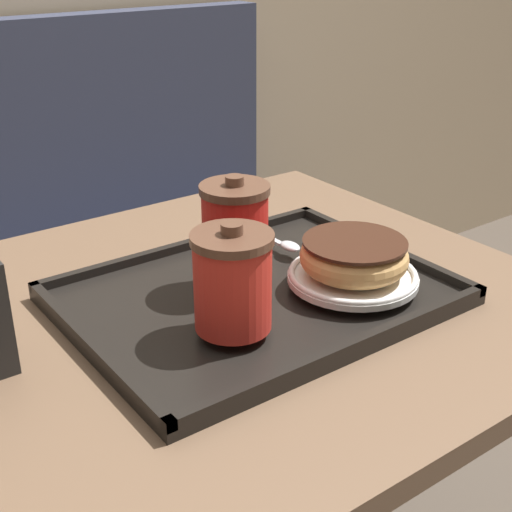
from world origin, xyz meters
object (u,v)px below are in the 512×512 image
at_px(donut_chocolate_glazed, 354,256).
at_px(spoon, 282,243).
at_px(coffee_cup_rear, 236,233).
at_px(coffee_cup_front, 233,281).

xyz_separation_m(donut_chocolate_glazed, spoon, (-0.00, 0.14, -0.03)).
xyz_separation_m(coffee_cup_rear, donut_chocolate_glazed, (0.12, -0.09, -0.03)).
height_order(coffee_cup_front, coffee_cup_rear, coffee_cup_rear).
relative_size(coffee_cup_rear, spoon, 1.02).
relative_size(coffee_cup_rear, donut_chocolate_glazed, 1.01).
relative_size(donut_chocolate_glazed, spoon, 1.01).
bearing_deg(coffee_cup_rear, coffee_cup_front, -126.71).
bearing_deg(donut_chocolate_glazed, spoon, 91.98).
distance_m(coffee_cup_front, spoon, 0.24).
relative_size(coffee_cup_front, spoon, 0.92).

